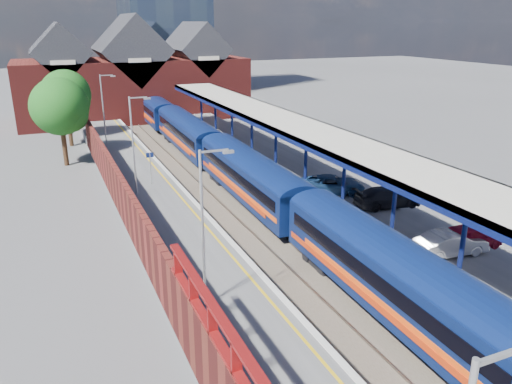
% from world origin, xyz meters
% --- Properties ---
extents(ground, '(240.00, 240.00, 0.00)m').
position_xyz_m(ground, '(0.00, 30.00, 0.00)').
color(ground, '#5B5B5E').
rests_on(ground, ground).
extents(ballast_bed, '(6.00, 76.00, 0.06)m').
position_xyz_m(ballast_bed, '(0.00, 20.00, 0.03)').
color(ballast_bed, '#473D33').
rests_on(ballast_bed, ground).
extents(rails, '(4.51, 76.00, 0.14)m').
position_xyz_m(rails, '(0.00, 20.00, 0.12)').
color(rails, slate).
rests_on(rails, ground).
extents(left_platform, '(5.00, 76.00, 1.00)m').
position_xyz_m(left_platform, '(-5.50, 20.00, 0.50)').
color(left_platform, '#565659').
rests_on(left_platform, ground).
extents(right_platform, '(6.00, 76.00, 1.00)m').
position_xyz_m(right_platform, '(6.00, 20.00, 0.50)').
color(right_platform, '#565659').
rests_on(right_platform, ground).
extents(coping_left, '(0.30, 76.00, 0.05)m').
position_xyz_m(coping_left, '(-3.15, 20.00, 1.02)').
color(coping_left, silver).
rests_on(coping_left, left_platform).
extents(coping_right, '(0.30, 76.00, 0.05)m').
position_xyz_m(coping_right, '(3.15, 20.00, 1.02)').
color(coping_right, silver).
rests_on(coping_right, right_platform).
extents(yellow_line, '(0.14, 76.00, 0.01)m').
position_xyz_m(yellow_line, '(-3.75, 20.00, 1.01)').
color(yellow_line, yellow).
rests_on(yellow_line, left_platform).
extents(train, '(3.13, 65.95, 3.45)m').
position_xyz_m(train, '(1.49, 27.98, 2.12)').
color(train, '#0B1B4E').
rests_on(train, ground).
extents(canopy, '(4.50, 52.00, 4.48)m').
position_xyz_m(canopy, '(5.48, 21.95, 5.25)').
color(canopy, '#0E1955').
rests_on(canopy, right_platform).
extents(lamp_post_b, '(1.48, 0.18, 7.00)m').
position_xyz_m(lamp_post_b, '(-6.36, 6.00, 4.99)').
color(lamp_post_b, '#A5A8AA').
rests_on(lamp_post_b, left_platform).
extents(lamp_post_c, '(1.48, 0.18, 7.00)m').
position_xyz_m(lamp_post_c, '(-6.36, 22.00, 4.99)').
color(lamp_post_c, '#A5A8AA').
rests_on(lamp_post_c, left_platform).
extents(lamp_post_d, '(1.48, 0.18, 7.00)m').
position_xyz_m(lamp_post_d, '(-6.36, 38.00, 4.99)').
color(lamp_post_d, '#A5A8AA').
rests_on(lamp_post_d, left_platform).
extents(platform_sign, '(0.55, 0.08, 2.50)m').
position_xyz_m(platform_sign, '(-5.00, 24.00, 2.69)').
color(platform_sign, '#A5A8AA').
rests_on(platform_sign, left_platform).
extents(brick_wall, '(0.35, 50.00, 3.86)m').
position_xyz_m(brick_wall, '(-8.10, 13.54, 2.45)').
color(brick_wall, maroon).
rests_on(brick_wall, left_platform).
extents(station_building, '(30.00, 12.12, 13.78)m').
position_xyz_m(station_building, '(0.00, 58.00, 5.45)').
color(station_building, maroon).
rests_on(station_building, ground).
extents(tree_near, '(5.20, 5.20, 8.10)m').
position_xyz_m(tree_near, '(-10.35, 35.91, 5.35)').
color(tree_near, '#382314').
rests_on(tree_near, ground).
extents(tree_far, '(5.20, 5.20, 8.10)m').
position_xyz_m(tree_far, '(-9.35, 43.91, 5.35)').
color(tree_far, '#382314').
rests_on(tree_far, ground).
extents(parked_car_red, '(4.08, 1.66, 1.39)m').
position_xyz_m(parked_car_red, '(8.46, 5.84, 1.69)').
color(parked_car_red, maroon).
rests_on(parked_car_red, right_platform).
extents(parked_car_silver, '(4.07, 1.75, 1.30)m').
position_xyz_m(parked_car_silver, '(7.04, 5.60, 1.65)').
color(parked_car_silver, silver).
rests_on(parked_car_silver, right_platform).
extents(parked_car_dark, '(4.77, 2.47, 1.32)m').
position_xyz_m(parked_car_dark, '(8.50, 12.94, 1.66)').
color(parked_car_dark, black).
rests_on(parked_car_dark, right_platform).
extents(parked_car_blue, '(5.21, 3.84, 1.32)m').
position_xyz_m(parked_car_blue, '(6.54, 16.80, 1.66)').
color(parked_car_blue, navy).
rests_on(parked_car_blue, right_platform).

